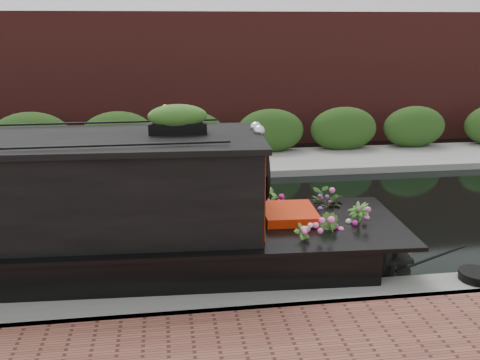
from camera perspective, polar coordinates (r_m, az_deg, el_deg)
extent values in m
plane|color=black|center=(10.16, -3.23, -4.81)|extent=(80.00, 80.00, 0.00)
cube|color=slate|center=(7.20, -0.82, -14.28)|extent=(40.00, 0.60, 0.50)
cube|color=gray|center=(14.15, -4.74, 1.31)|extent=(40.00, 2.40, 0.34)
cube|color=#254717|center=(15.02, -4.95, 2.19)|extent=(40.00, 1.10, 2.80)
cube|color=#551F1C|center=(17.06, -5.38, 3.91)|extent=(40.00, 1.00, 8.00)
cube|color=red|center=(7.95, 1.74, -0.10)|extent=(0.14, 1.74, 1.34)
cube|color=black|center=(6.97, -7.77, -2.01)|extent=(0.90, 0.07, 0.55)
cube|color=red|center=(8.28, 5.23, -4.75)|extent=(0.84, 0.93, 0.50)
sphere|color=silver|center=(7.63, 2.04, 5.23)|extent=(0.18, 0.18, 0.18)
sphere|color=silver|center=(7.90, 1.68, 5.62)|extent=(0.18, 0.18, 0.18)
cube|color=black|center=(7.64, -6.65, 5.50)|extent=(0.83, 0.27, 0.15)
ellipsoid|color=orange|center=(7.61, -6.69, 6.95)|extent=(0.90, 0.25, 0.24)
imported|color=#3B6D24|center=(7.58, 6.67, -6.67)|extent=(0.35, 0.31, 0.55)
imported|color=#3B6D24|center=(7.85, 9.53, -5.74)|extent=(0.41, 0.42, 0.60)
imported|color=#3B6D24|center=(8.98, 9.37, -2.86)|extent=(0.54, 0.47, 0.59)
imported|color=#3B6D24|center=(8.25, 12.41, -4.59)|extent=(0.48, 0.48, 0.66)
imported|color=#3B6D24|center=(8.95, 3.29, -2.47)|extent=(0.36, 0.42, 0.67)
cylinder|color=olive|center=(9.06, 16.48, -7.18)|extent=(0.31, 0.42, 0.31)
cylinder|color=black|center=(8.21, 23.91, -9.31)|extent=(0.48, 0.48, 0.12)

